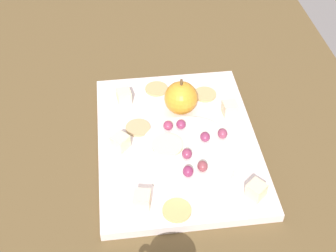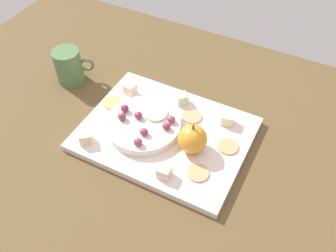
{
  "view_description": "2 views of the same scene",
  "coord_description": "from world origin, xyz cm",
  "views": [
    {
      "loc": [
        -60.08,
        6.82,
        66.93
      ],
      "look_at": [
        -1.03,
        -0.54,
        9.5
      ],
      "focal_mm": 49.38,
      "sensor_mm": 36.0,
      "label": 1
    },
    {
      "loc": [
        26.33,
        -53.2,
        70.68
      ],
      "look_at": [
        1.11,
        -4.46,
        10.66
      ],
      "focal_mm": 39.87,
      "sensor_mm": 36.0,
      "label": 2
    }
  ],
  "objects": [
    {
      "name": "cracker_3",
      "position": [
        13.95,
        -0.32,
        5.97
      ],
      "size": [
        4.69,
        4.69,
        0.4
      ],
      "primitive_type": "cylinder",
      "color": "tan",
      "rests_on": "platter"
    },
    {
      "name": "cheese_cube_0",
      "position": [
        4.86,
        -13.39,
        7.1
      ],
      "size": [
        2.84,
        2.84,
        2.66
      ],
      "primitive_type": "cube",
      "rotation": [
        0.0,
        0.0,
        0.07
      ],
      "color": "beige",
      "rests_on": "platter"
    },
    {
      "name": "grape_4",
      "position": [
        -3.69,
        -6.85,
        8.62
      ],
      "size": [
        1.97,
        1.77,
        1.59
      ],
      "primitive_type": "ellipsoid",
      "color": "#883055",
      "rests_on": "serving_dish"
    },
    {
      "name": "table",
      "position": [
        0.0,
        0.0,
        2.01
      ],
      "size": [
        139.78,
        85.47,
        4.02
      ],
      "primitive_type": "cube",
      "color": "brown",
      "rests_on": "ground"
    },
    {
      "name": "cheese_cube_1",
      "position": [
        -15.34,
        -13.28,
        7.1
      ],
      "size": [
        3.75,
        3.75,
        2.66
      ],
      "primitive_type": "cube",
      "rotation": [
        0.0,
        0.0,
        0.69
      ],
      "color": "beige",
      "rests_on": "platter"
    },
    {
      "name": "grape_5",
      "position": [
        -11.34,
        -2.59,
        8.74
      ],
      "size": [
        1.97,
        1.77,
        1.82
      ],
      "primitive_type": "ellipsoid",
      "color": "#872B54",
      "rests_on": "serving_dish"
    },
    {
      "name": "grape_3",
      "position": [
        -0.0,
        -0.68,
        8.63
      ],
      "size": [
        1.97,
        1.77,
        1.61
      ],
      "primitive_type": "ellipsoid",
      "color": "#9B3657",
      "rests_on": "serving_dish"
    },
    {
      "name": "apple_whole",
      "position": [
        6.91,
        -4.07,
        9.02
      ],
      "size": [
        6.5,
        6.5,
        6.5
      ],
      "primitive_type": "sphere",
      "color": "orange",
      "rests_on": "platter"
    },
    {
      "name": "cheese_cube_2",
      "position": [
        11.1,
        6.85,
        7.1
      ],
      "size": [
        3.06,
        3.06,
        2.66
      ],
      "primitive_type": "cube",
      "rotation": [
        0.0,
        0.0,
        0.16
      ],
      "color": "beige",
      "rests_on": "platter"
    },
    {
      "name": "apple_stem",
      "position": [
        6.91,
        -4.07,
        12.86
      ],
      "size": [
        0.5,
        0.5,
        1.2
      ],
      "primitive_type": "cylinder",
      "color": "brown",
      "rests_on": "apple_whole"
    },
    {
      "name": "cracker_1",
      "position": [
        2.87,
        4.72,
        5.97
      ],
      "size": [
        4.69,
        4.69,
        0.4
      ],
      "primitive_type": "cylinder",
      "color": "tan",
      "rests_on": "platter"
    },
    {
      "name": "grape_6",
      "position": [
        -7.38,
        -3.02,
        8.69
      ],
      "size": [
        1.97,
        1.77,
        1.72
      ],
      "primitive_type": "ellipsoid",
      "color": "#8E3455",
      "rests_on": "serving_dish"
    },
    {
      "name": "serving_dish",
      "position": [
        -5.8,
        -3.68,
        6.8
      ],
      "size": [
        17.53,
        17.53,
        2.06
      ],
      "primitive_type": "cylinder",
      "color": "silver",
      "rests_on": "platter"
    },
    {
      "name": "cracker_0",
      "position": [
        10.95,
        -9.65,
        5.97
      ],
      "size": [
        4.69,
        4.69,
        0.4
      ],
      "primitive_type": "cylinder",
      "color": "tan",
      "rests_on": "platter"
    },
    {
      "name": "grape_2",
      "position": [
        -0.19,
        -3.06,
        8.65
      ],
      "size": [
        1.97,
        1.77,
        1.65
      ],
      "primitive_type": "ellipsoid",
      "color": "#8B2F56",
      "rests_on": "serving_dish"
    },
    {
      "name": "platter",
      "position": [
        -0.75,
        -2.31,
        4.89
      ],
      "size": [
        38.08,
        29.23,
        1.75
      ],
      "primitive_type": "cube",
      "color": "silver",
      "rests_on": "table"
    },
    {
      "name": "cracker_2",
      "position": [
        -16.87,
        0.26,
        5.97
      ],
      "size": [
        4.69,
        4.69,
        0.4
      ],
      "primitive_type": "cylinder",
      "color": "tan",
      "rests_on": "platter"
    },
    {
      "name": "cheese_cube_3",
      "position": [
        -1.59,
        8.18,
        7.1
      ],
      "size": [
        3.77,
        3.77,
        2.66
      ],
      "primitive_type": "cube",
      "rotation": [
        0.0,
        0.0,
        0.79
      ],
      "color": "beige",
      "rests_on": "platter"
    },
    {
      "name": "cheese_cube_4",
      "position": [
        -14.91,
        5.38,
        7.1
      ],
      "size": [
        3.16,
        3.16,
        2.66
      ],
      "primitive_type": "cube",
      "rotation": [
        0.0,
        0.0,
        1.36
      ],
      "color": "beige",
      "rests_on": "platter"
    },
    {
      "name": "apple_slice_0",
      "position": [
        -4.41,
        0.36,
        8.13
      ],
      "size": [
        5.55,
        5.55,
        0.6
      ],
      "primitive_type": "cylinder",
      "color": "#EEEAB4",
      "rests_on": "serving_dish"
    },
    {
      "name": "grape_1",
      "position": [
        -3.33,
        -10.09,
        8.7
      ],
      "size": [
        1.97,
        1.77,
        1.75
      ],
      "primitive_type": "ellipsoid",
      "color": "#903B56",
      "rests_on": "serving_dish"
    },
    {
      "name": "grape_0",
      "position": [
        -10.53,
        -5.16,
        8.73
      ],
      "size": [
        1.97,
        1.77,
        1.81
      ],
      "primitive_type": "ellipsoid",
      "color": "brown",
      "rests_on": "serving_dish"
    }
  ]
}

